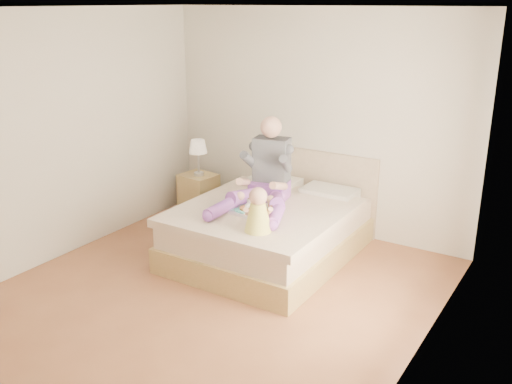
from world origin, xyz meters
The scene contains 7 objects.
room centered at (0.08, 0.01, 1.51)m, with size 4.02×4.22×2.71m.
bed centered at (0.00, 1.08, 0.32)m, with size 1.70×2.18×1.00m.
nightstand centered at (-1.51, 1.68, 0.27)m, with size 0.49×0.45×0.55m.
lamp centered at (-1.48, 1.66, 0.91)m, with size 0.24×0.24×0.48m.
adult centered at (-0.09, 1.07, 0.89)m, with size 0.84×1.24×0.97m.
tray centered at (0.00, 0.71, 0.64)m, with size 0.46×0.37×0.13m.
baby centered at (0.29, 0.32, 0.79)m, with size 0.36×0.39×0.45m.
Camera 1 is at (3.04, -4.08, 2.76)m, focal length 40.00 mm.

